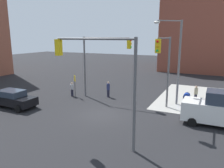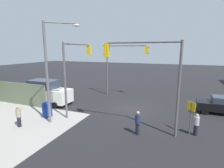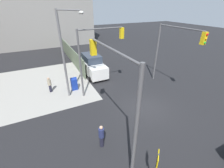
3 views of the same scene
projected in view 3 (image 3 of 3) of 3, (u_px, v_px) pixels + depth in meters
ground_plane at (146, 108)px, 13.51m from camera, size 120.00×120.00×0.00m
sidewalk_corner at (34, 86)px, 17.14m from camera, size 12.00×12.00×0.01m
construction_fence at (70, 52)px, 24.86m from camera, size 17.22×0.12×2.40m
building_loft_east at (31, 6)px, 35.50m from camera, size 20.00×24.00×15.70m
traffic_signal_nw_corner at (115, 85)px, 7.68m from camera, size 5.48×0.36×6.50m
traffic_signal_se_corner at (173, 45)px, 15.01m from camera, size 5.44×0.36×6.50m
traffic_signal_ne_corner at (97, 49)px, 13.85m from camera, size 0.36×4.63×6.50m
street_lamp_corner at (66, 51)px, 13.02m from camera, size 2.28×1.74×8.00m
warning_sign_two_way at (156, 165)px, 6.98m from camera, size 0.48×0.48×2.40m
mailbox_blue at (74, 83)px, 16.12m from camera, size 0.56×0.64×1.43m
van_white_delivery at (93, 65)px, 19.42m from camera, size 5.40×2.32×2.62m
pedestrian_crossing at (50, 84)px, 15.61m from camera, size 0.36×0.36×1.69m
pedestrian_waiting at (101, 136)px, 9.49m from camera, size 0.36×0.36×1.72m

